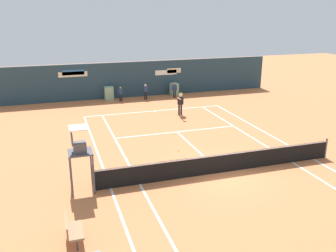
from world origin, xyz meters
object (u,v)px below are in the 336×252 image
(tennis_ball_near_service_line, at_px, (178,151))
(player_on_baseline, at_px, (180,102))
(umpire_chair, at_px, (80,150))
(ball_kid_centre_post, at_px, (174,89))
(player_bench, at_px, (72,229))
(ball_kid_left_post, at_px, (121,93))
(tennis_ball_by_sideline, at_px, (172,112))
(ball_kid_right_post, at_px, (146,91))

(tennis_ball_near_service_line, bearing_deg, player_on_baseline, 69.51)
(player_on_baseline, relative_size, tennis_ball_near_service_line, 26.80)
(umpire_chair, height_order, ball_kid_centre_post, umpire_chair)
(player_on_baseline, bearing_deg, ball_kid_centre_post, -110.18)
(umpire_chair, bearing_deg, tennis_ball_near_service_line, 118.67)
(player_bench, bearing_deg, ball_kid_left_post, 164.48)
(ball_kid_left_post, height_order, tennis_ball_by_sideline, ball_kid_left_post)
(ball_kid_centre_post, distance_m, tennis_ball_near_service_line, 13.01)
(ball_kid_right_post, bearing_deg, ball_kid_left_post, -5.19)
(player_on_baseline, distance_m, ball_kid_left_post, 6.45)
(ball_kid_right_post, distance_m, tennis_ball_by_sideline, 4.80)
(player_bench, height_order, ball_kid_left_post, ball_kid_left_post)
(umpire_chair, distance_m, ball_kid_right_post, 16.80)
(ball_kid_centre_post, bearing_deg, tennis_ball_by_sideline, 64.55)
(tennis_ball_by_sideline, bearing_deg, tennis_ball_near_service_line, -105.79)
(ball_kid_centre_post, height_order, ball_kid_left_post, ball_kid_centre_post)
(umpire_chair, distance_m, tennis_ball_by_sideline, 13.22)
(player_on_baseline, distance_m, ball_kid_centre_post, 5.68)
(umpire_chair, height_order, ball_kid_left_post, umpire_chair)
(ball_kid_centre_post, xyz_separation_m, tennis_ball_near_service_line, (-4.00, -12.36, -0.74))
(player_on_baseline, height_order, ball_kid_left_post, player_on_baseline)
(umpire_chair, relative_size, ball_kid_centre_post, 2.13)
(tennis_ball_near_service_line, xyz_separation_m, tennis_ball_by_sideline, (2.17, 7.69, 0.00))
(player_bench, distance_m, player_on_baseline, 16.03)
(umpire_chair, relative_size, tennis_ball_by_sideline, 42.20)
(player_bench, bearing_deg, tennis_ball_by_sideline, 150.03)
(ball_kid_left_post, bearing_deg, ball_kid_centre_post, 173.31)
(umpire_chair, xyz_separation_m, player_on_baseline, (7.99, 9.84, -0.92))
(ball_kid_centre_post, relative_size, tennis_ball_near_service_line, 19.80)
(player_bench, xyz_separation_m, ball_kid_left_post, (5.27, 18.98, 0.21))
(player_on_baseline, distance_m, tennis_ball_near_service_line, 7.40)
(umpire_chair, xyz_separation_m, tennis_ball_by_sideline, (7.60, 10.66, -1.85))
(umpire_chair, xyz_separation_m, player_bench, (-0.66, -3.65, -1.38))
(player_bench, distance_m, ball_kid_centre_post, 21.49)
(tennis_ball_by_sideline, bearing_deg, ball_kid_left_post, 122.56)
(ball_kid_centre_post, xyz_separation_m, tennis_ball_by_sideline, (-1.82, -4.67, -0.74))
(ball_kid_left_post, height_order, ball_kid_right_post, ball_kid_right_post)
(ball_kid_left_post, bearing_deg, tennis_ball_by_sideline, 115.88)
(umpire_chair, height_order, tennis_ball_by_sideline, umpire_chair)
(player_on_baseline, xyz_separation_m, ball_kid_centre_post, (1.43, 5.49, -0.19))
(ball_kid_left_post, xyz_separation_m, tennis_ball_near_service_line, (0.81, -12.36, -0.68))
(player_on_baseline, bearing_deg, tennis_ball_near_service_line, 63.91)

